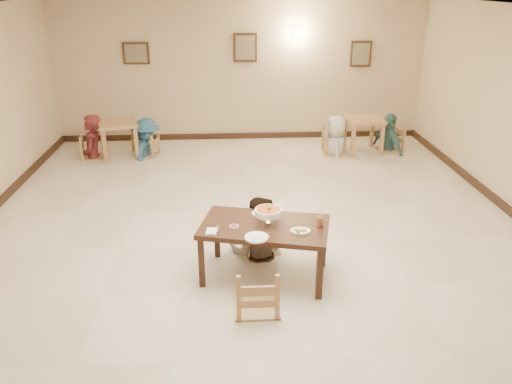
{
  "coord_description": "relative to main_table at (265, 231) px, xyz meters",
  "views": [
    {
      "loc": [
        -0.32,
        -5.96,
        3.3
      ],
      "look_at": [
        0.03,
        -0.04,
        0.79
      ],
      "focal_mm": 35.0,
      "sensor_mm": 36.0,
      "label": 1
    }
  ],
  "objects": [
    {
      "name": "bg_diner_a",
      "position": [
        -3.12,
        4.57,
        0.27
      ],
      "size": [
        0.47,
        0.67,
        1.77
      ],
      "primitive_type": "imported",
      "rotation": [
        0.0,
        0.0,
        4.78
      ],
      "color": "maroon",
      "rests_on": "floor"
    },
    {
      "name": "drink_glass",
      "position": [
        0.64,
        -0.09,
        0.15
      ],
      "size": [
        0.07,
        0.07,
        0.15
      ],
      "color": "white",
      "rests_on": "main_table"
    },
    {
      "name": "picture_c",
      "position": [
        2.51,
        5.74,
        1.24
      ],
      "size": [
        0.45,
        0.04,
        0.55
      ],
      "color": "#392616",
      "rests_on": "wall_back"
    },
    {
      "name": "chair_near",
      "position": [
        -0.13,
        -0.65,
        -0.09
      ],
      "size": [
        0.49,
        0.49,
        1.04
      ],
      "rotation": [
        0.0,
        0.0,
        3.15
      ],
      "color": "tan",
      "rests_on": "floor"
    },
    {
      "name": "bg_diner_d",
      "position": [
        2.97,
        4.72,
        0.18
      ],
      "size": [
        0.71,
        1.0,
        1.58
      ],
      "primitive_type": "imported",
      "rotation": [
        0.0,
        0.0,
        1.96
      ],
      "color": "teal",
      "rests_on": "floor"
    },
    {
      "name": "bg_diner_c",
      "position": [
        1.82,
        4.6,
        0.18
      ],
      "size": [
        0.55,
        0.8,
        1.57
      ],
      "primitive_type": "imported",
      "rotation": [
        0.0,
        0.0,
        4.65
      ],
      "color": "silver",
      "rests_on": "floor"
    },
    {
      "name": "chili_dish",
      "position": [
        -0.36,
        -0.04,
        0.09
      ],
      "size": [
        0.11,
        0.11,
        0.02
      ],
      "color": "white",
      "rests_on": "main_table"
    },
    {
      "name": "main_diner",
      "position": [
        -0.05,
        0.57,
        0.18
      ],
      "size": [
        0.86,
        0.72,
        1.57
      ],
      "primitive_type": "imported",
      "rotation": [
        0.0,
        0.0,
        2.97
      ],
      "color": "gray",
      "rests_on": "floor"
    },
    {
      "name": "wall_back",
      "position": [
        -0.09,
        5.78,
        0.89
      ],
      "size": [
        10.0,
        0.0,
        10.0
      ],
      "primitive_type": "plane",
      "rotation": [
        1.57,
        0.0,
        0.0
      ],
      "color": "beige",
      "rests_on": "floor"
    },
    {
      "name": "ceiling",
      "position": [
        -0.09,
        0.78,
        2.39
      ],
      "size": [
        10.0,
        10.0,
        0.0
      ],
      "primitive_type": "plane",
      "color": "white",
      "rests_on": "wall_back"
    },
    {
      "name": "baseboard_back",
      "position": [
        -0.09,
        5.75,
        -0.55
      ],
      "size": [
        8.0,
        0.06,
        0.12
      ],
      "primitive_type": "cube",
      "color": "black",
      "rests_on": "floor"
    },
    {
      "name": "rice_plate_near",
      "position": [
        -0.12,
        -0.33,
        0.09
      ],
      "size": [
        0.27,
        0.27,
        0.06
      ],
      "color": "white",
      "rests_on": "main_table"
    },
    {
      "name": "curry_warmer",
      "position": [
        0.04,
        -0.01,
        0.24
      ],
      "size": [
        0.35,
        0.31,
        0.28
      ],
      "color": "silver",
      "rests_on": "main_table"
    },
    {
      "name": "picture_a",
      "position": [
        -2.29,
        5.74,
        1.29
      ],
      "size": [
        0.55,
        0.04,
        0.45
      ],
      "color": "#392616",
      "rests_on": "wall_back"
    },
    {
      "name": "bg_chair_rr",
      "position": [
        2.97,
        4.72,
        -0.07
      ],
      "size": [
        0.51,
        0.51,
        1.08
      ],
      "rotation": [
        0.0,
        0.0,
        -1.35
      ],
      "color": "tan",
      "rests_on": "floor"
    },
    {
      "name": "bg_chair_ll",
      "position": [
        -3.12,
        4.57,
        -0.15
      ],
      "size": [
        0.44,
        0.44,
        0.93
      ],
      "rotation": [
        0.0,
        0.0,
        1.76
      ],
      "color": "tan",
      "rests_on": "floor"
    },
    {
      "name": "main_table",
      "position": [
        0.0,
        0.0,
        0.0
      ],
      "size": [
        1.63,
        1.15,
        0.69
      ],
      "rotation": [
        0.0,
        0.0,
        -0.24
      ],
      "color": "#391F13",
      "rests_on": "floor"
    },
    {
      "name": "floor",
      "position": [
        -0.09,
        0.78,
        -0.61
      ],
      "size": [
        10.0,
        10.0,
        0.0
      ],
      "primitive_type": "plane",
      "color": "beige",
      "rests_on": "ground"
    },
    {
      "name": "wall_sconce",
      "position": [
        1.11,
        5.74,
        1.69
      ],
      "size": [
        0.16,
        0.05,
        0.22
      ],
      "primitive_type": "cube",
      "color": "#FFD88C",
      "rests_on": "wall_back"
    },
    {
      "name": "bg_table_left",
      "position": [
        -2.58,
        4.6,
        -0.02
      ],
      "size": [
        0.9,
        0.9,
        0.73
      ],
      "rotation": [
        0.0,
        0.0,
        0.29
      ],
      "color": "tan",
      "rests_on": "floor"
    },
    {
      "name": "bg_chair_lr",
      "position": [
        -2.05,
        4.65,
        -0.18
      ],
      "size": [
        0.41,
        0.41,
        0.87
      ],
      "rotation": [
        0.0,
        0.0,
        -1.82
      ],
      "color": "tan",
      "rests_on": "floor"
    },
    {
      "name": "chair_far",
      "position": [
        0.0,
        0.66,
        -0.14
      ],
      "size": [
        0.44,
        0.44,
        0.94
      ],
      "rotation": [
        0.0,
        0.0,
        0.16
      ],
      "color": "tan",
      "rests_on": "floor"
    },
    {
      "name": "bg_diner_b",
      "position": [
        -2.05,
        4.65,
        0.17
      ],
      "size": [
        0.69,
        1.06,
        1.55
      ],
      "primitive_type": "imported",
      "rotation": [
        0.0,
        0.0,
        1.45
      ],
      "color": "#346590",
      "rests_on": "floor"
    },
    {
      "name": "picture_b",
      "position": [
        0.01,
        5.74,
        1.39
      ],
      "size": [
        0.5,
        0.04,
        0.6
      ],
      "color": "#392616",
      "rests_on": "wall_back"
    },
    {
      "name": "bg_chair_rl",
      "position": [
        1.82,
        4.6,
        -0.07
      ],
      "size": [
        0.51,
        0.51,
        1.09
      ],
      "rotation": [
        0.0,
        0.0,
        1.54
      ],
      "color": "tan",
      "rests_on": "floor"
    },
    {
      "name": "napkin_cutlery",
      "position": [
        -0.61,
        -0.17,
        0.09
      ],
      "size": [
        0.16,
        0.24,
        0.03
      ],
      "color": "white",
      "rests_on": "main_table"
    },
    {
      "name": "rice_plate_far",
      "position": [
        0.02,
        0.27,
        0.1
      ],
      "size": [
        0.31,
        0.31,
        0.07
      ],
      "color": "white",
      "rests_on": "main_table"
    },
    {
      "name": "bg_table_right",
      "position": [
        2.4,
        4.64,
        -0.03
      ],
      "size": [
        0.76,
        0.76,
        0.72
      ],
      "rotation": [
        0.0,
        0.0,
        0.06
      ],
      "color": "tan",
      "rests_on": "floor"
    },
    {
      "name": "fried_plate",
      "position": [
        0.39,
        -0.21,
        0.1
      ],
      "size": [
        0.23,
        0.23,
        0.05
      ],
      "color": "white",
      "rests_on": "main_table"
    }
  ]
}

